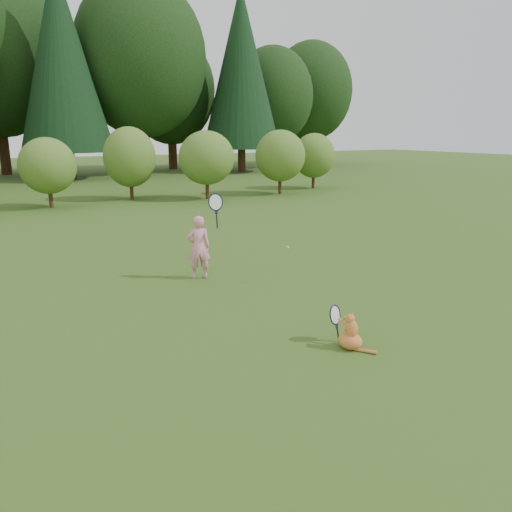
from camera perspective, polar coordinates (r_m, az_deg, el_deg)
ground at (r=7.21m, az=1.65°, el=-6.95°), size 100.00×100.00×0.00m
shrub_row at (r=19.16m, az=-18.51°, el=9.81°), size 28.00×3.00×2.80m
woodland_backdrop at (r=29.43m, az=-23.33°, el=22.62°), size 48.00×10.00×15.00m
child at (r=8.96m, az=-6.51°, el=1.18°), size 0.67×0.42×1.72m
cat at (r=6.25m, az=10.69°, el=-8.29°), size 0.37×0.63×0.62m
tennis_ball at (r=8.57m, az=3.62°, el=0.97°), size 0.06×0.06×0.06m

